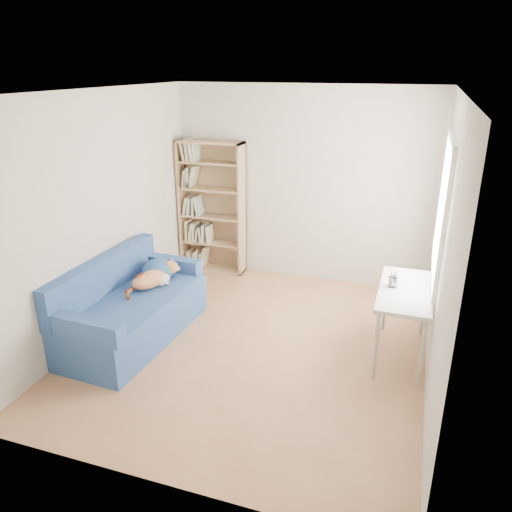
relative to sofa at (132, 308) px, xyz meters
The scene contains 6 objects.
ground 1.40m from the sofa, ahead, with size 4.00×4.00×0.00m, color #AF764F.
room_shell 1.95m from the sofa, ahead, with size 3.54×4.04×2.62m.
sofa is the anchor object (origin of this frame).
bookshelf 2.12m from the sofa, 87.53° to the left, with size 0.93×0.29×1.86m.
desk 2.88m from the sofa, 10.46° to the left, with size 0.51×1.11×0.75m.
pen_cup 2.78m from the sofa, 11.27° to the left, with size 0.09×0.09×0.17m.
Camera 1 is at (1.50, -4.40, 2.83)m, focal length 35.00 mm.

